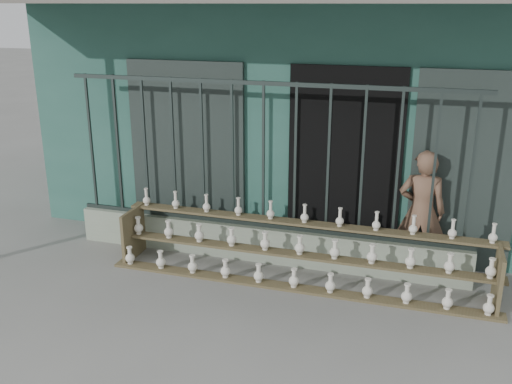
# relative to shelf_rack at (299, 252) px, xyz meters

# --- Properties ---
(ground) EXTENTS (60.00, 60.00, 0.00)m
(ground) POSITION_rel_shelf_rack_xyz_m (-0.56, -0.89, -0.36)
(ground) COLOR slate
(workshop_building) EXTENTS (7.40, 6.60, 3.21)m
(workshop_building) POSITION_rel_shelf_rack_xyz_m (-0.55, 3.34, 1.26)
(workshop_building) COLOR #2A5A4D
(workshop_building) RESTS_ON ground
(parapet_wall) EXTENTS (5.00, 0.20, 0.45)m
(parapet_wall) POSITION_rel_shelf_rack_xyz_m (-0.56, 0.41, -0.13)
(parapet_wall) COLOR gray
(parapet_wall) RESTS_ON ground
(security_fence) EXTENTS (5.00, 0.04, 1.80)m
(security_fence) POSITION_rel_shelf_rack_xyz_m (-0.56, 0.41, 0.99)
(security_fence) COLOR #283330
(security_fence) RESTS_ON parapet_wall
(shelf_rack) EXTENTS (4.50, 0.68, 0.85)m
(shelf_rack) POSITION_rel_shelf_rack_xyz_m (0.00, 0.00, 0.00)
(shelf_rack) COLOR brown
(shelf_rack) RESTS_ON ground
(elderly_woman) EXTENTS (0.55, 0.36, 1.50)m
(elderly_woman) POSITION_rel_shelf_rack_xyz_m (1.31, 0.71, 0.39)
(elderly_woman) COLOR brown
(elderly_woman) RESTS_ON ground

